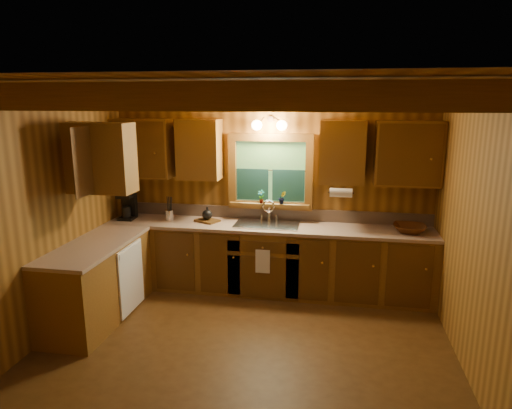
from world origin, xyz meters
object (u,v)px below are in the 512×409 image
object	(u,v)px
coffee_maker	(128,206)
wicker_basket	(409,229)
cutting_board	(207,221)
sink	(267,228)

from	to	relation	value
coffee_maker	wicker_basket	bearing A→B (deg)	-2.09
cutting_board	wicker_basket	xyz separation A→B (m)	(2.56, -0.05, 0.03)
sink	coffee_maker	size ratio (longest dim) A/B	2.37
sink	wicker_basket	xyz separation A→B (m)	(1.76, -0.04, 0.09)
sink	wicker_basket	bearing A→B (deg)	-1.22
coffee_maker	sink	bearing A→B (deg)	-1.21
sink	cutting_board	distance (m)	0.80
coffee_maker	cutting_board	size ratio (longest dim) A/B	1.17
sink	wicker_basket	size ratio (longest dim) A/B	2.09
cutting_board	wicker_basket	distance (m)	2.56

